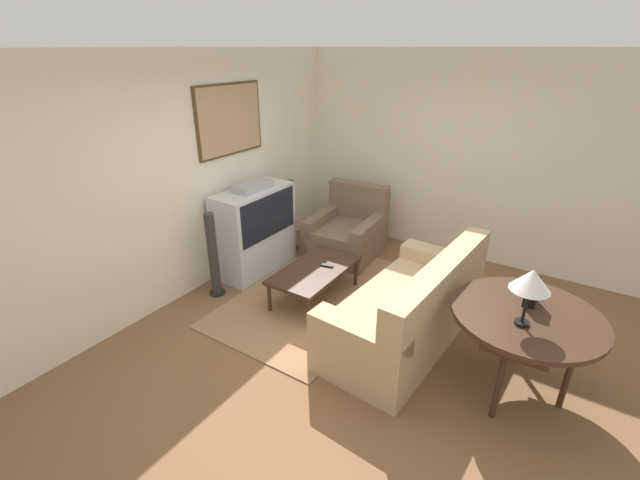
% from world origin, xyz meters
% --- Properties ---
extents(ground_plane, '(12.00, 12.00, 0.00)m').
position_xyz_m(ground_plane, '(0.00, 0.00, 0.00)').
color(ground_plane, brown).
extents(wall_back, '(12.00, 0.10, 2.70)m').
position_xyz_m(wall_back, '(0.01, 2.13, 1.36)').
color(wall_back, beige).
rests_on(wall_back, ground_plane).
extents(wall_right, '(0.06, 12.00, 2.70)m').
position_xyz_m(wall_right, '(2.63, 0.00, 1.35)').
color(wall_right, beige).
rests_on(wall_right, ground_plane).
extents(area_rug, '(2.54, 1.54, 0.01)m').
position_xyz_m(area_rug, '(0.56, 0.77, 0.01)').
color(area_rug, '#99704C').
rests_on(area_rug, ground_plane).
extents(tv, '(1.09, 0.49, 1.19)m').
position_xyz_m(tv, '(0.70, 1.80, 0.56)').
color(tv, silver).
rests_on(tv, ground_plane).
extents(couch, '(2.02, 1.03, 0.95)m').
position_xyz_m(couch, '(0.39, -0.45, 0.33)').
color(couch, tan).
rests_on(couch, ground_plane).
extents(armchair, '(1.06, 0.95, 0.94)m').
position_xyz_m(armchair, '(1.75, 1.03, 0.30)').
color(armchair, brown).
rests_on(armchair, ground_plane).
extents(coffee_table, '(1.12, 0.62, 0.39)m').
position_xyz_m(coffee_table, '(0.51, 0.75, 0.36)').
color(coffee_table, '#3D2619').
rests_on(coffee_table, ground_plane).
extents(console_table, '(1.17, 1.17, 0.78)m').
position_xyz_m(console_table, '(0.23, -1.48, 0.71)').
color(console_table, '#3D2619').
rests_on(console_table, ground_plane).
extents(table_lamp, '(0.29, 0.29, 0.47)m').
position_xyz_m(table_lamp, '(0.05, -1.46, 1.15)').
color(table_lamp, black).
rests_on(table_lamp, console_table).
extents(mantel_clock, '(0.17, 0.10, 0.23)m').
position_xyz_m(mantel_clock, '(0.39, -1.46, 0.89)').
color(mantel_clock, black).
rests_on(mantel_clock, console_table).
extents(remote, '(0.07, 0.17, 0.02)m').
position_xyz_m(remote, '(0.63, 0.67, 0.40)').
color(remote, black).
rests_on(remote, coffee_table).
extents(speaker_tower_left, '(0.19, 0.19, 1.03)m').
position_xyz_m(speaker_tower_left, '(-0.05, 1.79, 0.49)').
color(speaker_tower_left, black).
rests_on(speaker_tower_left, ground_plane).
extents(speaker_tower_right, '(0.19, 0.19, 1.03)m').
position_xyz_m(speaker_tower_right, '(1.45, 1.79, 0.49)').
color(speaker_tower_right, black).
rests_on(speaker_tower_right, ground_plane).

